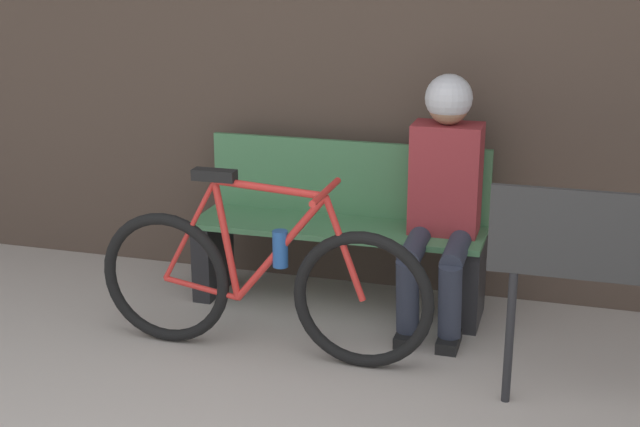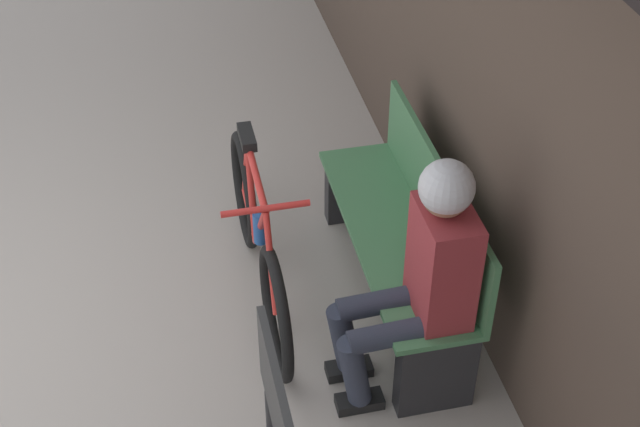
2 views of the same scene
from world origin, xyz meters
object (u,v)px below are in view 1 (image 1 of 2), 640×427
bicycle (261,283)px  signboard (631,253)px  park_bench_near (340,232)px  person_seated (443,185)px

bicycle → signboard: size_ratio=1.47×
signboard → park_bench_near: bearing=148.8°
park_bench_near → person_seated: 0.64m
bicycle → signboard: 1.62m
park_bench_near → bicycle: 0.72m
person_seated → bicycle: bearing=-140.6°
bicycle → signboard: signboard is taller
park_bench_near → signboard: size_ratio=1.38×
person_seated → signboard: (0.84, -0.74, -0.01)m
bicycle → person_seated: bearing=39.4°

